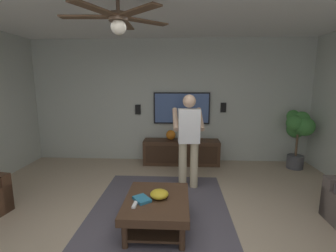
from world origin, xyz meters
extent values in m
plane|color=tan|center=(0.00, 0.00, 0.00)|extent=(7.65, 7.65, 0.00)
cube|color=#B2B7AD|center=(3.10, 0.00, 1.40)|extent=(0.10, 6.57, 2.80)
cube|color=#514C56|center=(0.46, 0.04, 0.01)|extent=(2.96, 1.99, 0.01)
cube|color=#422B1C|center=(0.26, 0.04, 0.35)|extent=(1.00, 0.80, 0.10)
cylinder|color=#422B1C|center=(0.68, -0.28, 0.15)|extent=(0.07, 0.07, 0.30)
cylinder|color=#422B1C|center=(0.68, 0.36, 0.15)|extent=(0.07, 0.07, 0.30)
cylinder|color=#422B1C|center=(-0.16, -0.28, 0.15)|extent=(0.07, 0.07, 0.30)
cylinder|color=#422B1C|center=(-0.16, 0.36, 0.15)|extent=(0.07, 0.07, 0.30)
cube|color=#382417|center=(0.26, 0.04, 0.10)|extent=(0.88, 0.68, 0.03)
cube|color=#422B1C|center=(2.77, -0.28, 0.28)|extent=(0.44, 1.70, 0.55)
cube|color=#352216|center=(2.55, -0.28, 0.28)|extent=(0.01, 1.56, 0.39)
cube|color=black|center=(3.01, -0.28, 1.25)|extent=(0.05, 1.29, 0.72)
cube|color=#3F588F|center=(2.98, -0.28, 1.25)|extent=(0.01, 1.23, 0.66)
cylinder|color=#C6B793|center=(1.51, -0.50, 0.41)|extent=(0.14, 0.14, 0.82)
cylinder|color=#C6B793|center=(1.49, -0.30, 0.41)|extent=(0.14, 0.14, 0.82)
cube|color=white|center=(1.50, -0.40, 1.11)|extent=(0.25, 0.38, 0.58)
sphere|color=tan|center=(1.50, -0.40, 1.53)|extent=(0.22, 0.22, 0.22)
cylinder|color=tan|center=(1.70, -0.60, 1.20)|extent=(0.48, 0.13, 0.37)
cylinder|color=tan|center=(1.66, -0.16, 1.20)|extent=(0.48, 0.13, 0.37)
cube|color=white|center=(1.88, -0.36, 1.10)|extent=(0.04, 0.05, 0.16)
cylinder|color=#4C4C51|center=(2.60, -2.74, 0.14)|extent=(0.33, 0.33, 0.28)
cylinder|color=brown|center=(2.60, -2.74, 0.52)|extent=(0.05, 0.05, 0.46)
sphere|color=#3D7F38|center=(2.74, -2.67, 1.12)|extent=(0.27, 0.27, 0.27)
sphere|color=#3D7F38|center=(2.65, -2.81, 1.07)|extent=(0.33, 0.33, 0.33)
sphere|color=#3D7F38|center=(2.54, -2.62, 1.01)|extent=(0.33, 0.33, 0.33)
sphere|color=#3D7F38|center=(2.76, -2.76, 0.83)|extent=(0.38, 0.38, 0.38)
sphere|color=#3D7F38|center=(2.51, -2.82, 0.94)|extent=(0.40, 0.40, 0.40)
ellipsoid|color=gold|center=(0.28, 0.01, 0.45)|extent=(0.23, 0.23, 0.10)
cube|color=white|center=(0.07, 0.28, 0.41)|extent=(0.15, 0.05, 0.02)
cube|color=teal|center=(0.20, 0.22, 0.42)|extent=(0.27, 0.26, 0.04)
sphere|color=orange|center=(2.82, -0.03, 0.66)|extent=(0.22, 0.22, 0.22)
cube|color=black|center=(3.02, -1.23, 1.27)|extent=(0.06, 0.12, 0.22)
cube|color=black|center=(3.02, 0.74, 1.21)|extent=(0.06, 0.12, 0.22)
cylinder|color=#4C3828|center=(0.05, 0.40, 2.64)|extent=(0.04, 0.04, 0.28)
cylinder|color=#4C3828|center=(0.05, 0.40, 2.50)|extent=(0.20, 0.20, 0.08)
sphere|color=silver|center=(0.05, 0.40, 2.40)|extent=(0.16, 0.16, 0.16)
cube|color=brown|center=(0.37, 0.40, 2.50)|extent=(0.56, 0.13, 0.02)
cube|color=brown|center=(0.03, 0.72, 2.50)|extent=(0.15, 0.57, 0.02)
cube|color=brown|center=(-0.24, 0.53, 2.50)|extent=(0.56, 0.35, 0.02)
cube|color=brown|center=(-0.16, 0.16, 2.50)|extent=(0.46, 0.50, 0.02)
cube|color=brown|center=(0.25, 0.15, 2.50)|extent=(0.45, 0.51, 0.02)
camera|label=1|loc=(-2.58, -0.25, 1.85)|focal=26.03mm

